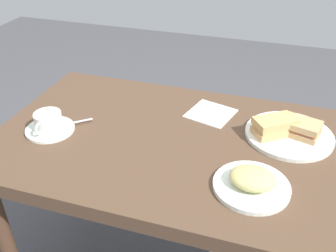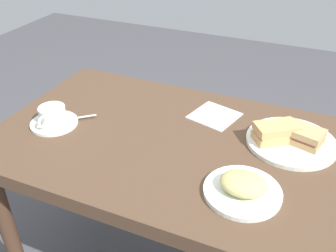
{
  "view_description": "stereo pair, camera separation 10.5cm",
  "coord_description": "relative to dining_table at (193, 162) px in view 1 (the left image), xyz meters",
  "views": [
    {
      "loc": [
        -0.22,
        0.97,
        1.4
      ],
      "look_at": [
        0.1,
        -0.02,
        0.73
      ],
      "focal_mm": 40.24,
      "sensor_mm": 36.0,
      "label": 1
    },
    {
      "loc": [
        -0.32,
        0.93,
        1.4
      ],
      "look_at": [
        0.1,
        -0.02,
        0.73
      ],
      "focal_mm": 40.24,
      "sensor_mm": 36.0,
      "label": 2
    }
  ],
  "objects": [
    {
      "name": "side_plate",
      "position": [
        -0.2,
        0.16,
        0.09
      ],
      "size": [
        0.21,
        0.21,
        0.01
      ],
      "primitive_type": "cylinder",
      "color": "white",
      "rests_on": "dining_table"
    },
    {
      "name": "coffee_cup",
      "position": [
        0.48,
        0.08,
        0.12
      ],
      "size": [
        0.09,
        0.12,
        0.06
      ],
      "color": "white",
      "rests_on": "coffee_saucer"
    },
    {
      "name": "sandwich_back",
      "position": [
        -0.24,
        -0.11,
        0.12
      ],
      "size": [
        0.15,
        0.14,
        0.06
      ],
      "color": "tan",
      "rests_on": "sandwich_plate"
    },
    {
      "name": "dining_table",
      "position": [
        0.0,
        0.0,
        0.0
      ],
      "size": [
        1.32,
        0.73,
        0.7
      ],
      "color": "brown",
      "rests_on": "ground_plane"
    },
    {
      "name": "sandwich_front",
      "position": [
        -0.32,
        -0.13,
        0.12
      ],
      "size": [
        0.14,
        0.11,
        0.05
      ],
      "color": "tan",
      "rests_on": "sandwich_plate"
    },
    {
      "name": "spoon",
      "position": [
        0.42,
        0.03,
        0.09
      ],
      "size": [
        0.08,
        0.07,
        0.01
      ],
      "color": "silver",
      "rests_on": "coffee_saucer"
    },
    {
      "name": "coffee_saucer",
      "position": [
        0.48,
        0.08,
        0.08
      ],
      "size": [
        0.16,
        0.16,
        0.01
      ],
      "primitive_type": "cylinder",
      "color": "white",
      "rests_on": "dining_table"
    },
    {
      "name": "sandwich_plate",
      "position": [
        -0.29,
        -0.13,
        0.09
      ],
      "size": [
        0.29,
        0.29,
        0.01
      ],
      "primitive_type": "cylinder",
      "color": "white",
      "rests_on": "dining_table"
    },
    {
      "name": "side_food_pile",
      "position": [
        -0.2,
        0.16,
        0.11
      ],
      "size": [
        0.13,
        0.11,
        0.04
      ],
      "primitive_type": "ellipsoid",
      "color": "#CCBF73",
      "rests_on": "side_plate"
    },
    {
      "name": "napkin",
      "position": [
        -0.01,
        -0.19,
        0.08
      ],
      "size": [
        0.18,
        0.18,
        0.0
      ],
      "primitive_type": "cube",
      "rotation": [
        0.0,
        0.0,
        -0.27
      ],
      "color": "white",
      "rests_on": "dining_table"
    }
  ]
}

